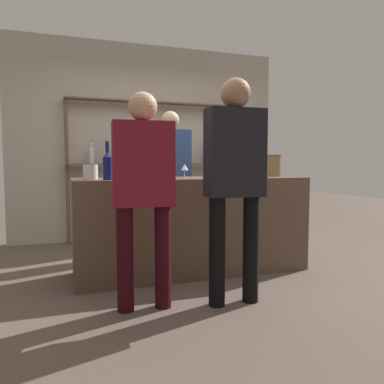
{
  "coord_description": "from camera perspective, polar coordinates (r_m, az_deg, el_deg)",
  "views": [
    {
      "loc": [
        -1.22,
        -3.54,
        1.11
      ],
      "look_at": [
        0.0,
        0.0,
        0.81
      ],
      "focal_mm": 35.0,
      "sensor_mm": 36.0,
      "label": 1
    }
  ],
  "objects": [
    {
      "name": "ground_plane",
      "position": [
        3.91,
        0.0,
        -11.98
      ],
      "size": [
        16.0,
        16.0,
        0.0
      ],
      "primitive_type": "plane",
      "color": "brown"
    },
    {
      "name": "server_behind_counter",
      "position": [
        4.71,
        -3.31,
        3.4
      ],
      "size": [
        0.51,
        0.27,
        1.75
      ],
      "rotation": [
        0.0,
        0.0,
        -1.45
      ],
      "color": "#121C33",
      "rests_on": "ground_plane"
    },
    {
      "name": "ice_bucket",
      "position": [
        4.24,
        12.05,
        3.97
      ],
      "size": [
        0.22,
        0.22,
        0.24
      ],
      "color": "#846647",
      "rests_on": "bar_counter"
    },
    {
      "name": "counter_bottle_0",
      "position": [
        3.83,
        10.45,
        3.93
      ],
      "size": [
        0.07,
        0.07,
        0.32
      ],
      "color": "black",
      "rests_on": "bar_counter"
    },
    {
      "name": "bar_counter",
      "position": [
        3.8,
        0.0,
        -5.04
      ],
      "size": [
        2.31,
        0.67,
        0.96
      ],
      "primitive_type": "cube",
      "color": "brown",
      "rests_on": "ground_plane"
    },
    {
      "name": "back_wall",
      "position": [
        5.62,
        -6.51,
        7.45
      ],
      "size": [
        3.91,
        0.12,
        2.8
      ],
      "primitive_type": "cube",
      "color": "#B2A899",
      "rests_on": "ground_plane"
    },
    {
      "name": "wine_glass",
      "position": [
        3.74,
        -1.14,
        3.74
      ],
      "size": [
        0.08,
        0.08,
        0.14
      ],
      "color": "silver",
      "rests_on": "bar_counter"
    },
    {
      "name": "customer_center",
      "position": [
        2.9,
        6.54,
        2.94
      ],
      "size": [
        0.45,
        0.23,
        1.75
      ],
      "rotation": [
        0.0,
        0.0,
        1.55
      ],
      "color": "black",
      "rests_on": "ground_plane"
    },
    {
      "name": "customer_left",
      "position": [
        2.79,
        -7.4,
        1.17
      ],
      "size": [
        0.46,
        0.22,
        1.62
      ],
      "rotation": [
        0.0,
        0.0,
        1.51
      ],
      "color": "black",
      "rests_on": "ground_plane"
    },
    {
      "name": "counter_bottle_1",
      "position": [
        4.17,
        7.15,
        4.17
      ],
      "size": [
        0.08,
        0.08,
        0.33
      ],
      "color": "silver",
      "rests_on": "bar_counter"
    },
    {
      "name": "counter_bottle_2",
      "position": [
        3.35,
        -12.75,
        3.99
      ],
      "size": [
        0.08,
        0.08,
        0.34
      ],
      "color": "#0F1956",
      "rests_on": "bar_counter"
    },
    {
      "name": "cork_jar",
      "position": [
        3.5,
        -15.19,
        2.96
      ],
      "size": [
        0.13,
        0.13,
        0.13
      ],
      "color": "silver",
      "rests_on": "bar_counter"
    },
    {
      "name": "back_shelf",
      "position": [
        5.44,
        -6.12,
        6.55
      ],
      "size": [
        2.39,
        0.18,
        1.97
      ],
      "color": "brown",
      "rests_on": "ground_plane"
    }
  ]
}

